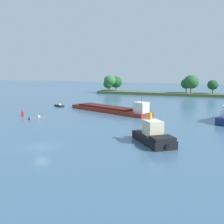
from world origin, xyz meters
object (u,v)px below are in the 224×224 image
cargo_barge (111,109)px  channel_buoy_red (23,113)px  tugboat (154,136)px  fishing_skiff (59,106)px  small_motorboat (38,118)px

cargo_barge → channel_buoy_red: bearing=-142.1°
tugboat → channel_buoy_red: size_ratio=5.57×
fishing_skiff → small_motorboat: 23.38m
tugboat → fishing_skiff: (-39.61, 35.92, -1.05)m
tugboat → small_motorboat: (-32.86, 13.53, -1.10)m
small_motorboat → fishing_skiff: bearing=106.8°
cargo_barge → channel_buoy_red: size_ratio=14.91×
tugboat → cargo_barge: (-19.20, 31.08, -0.44)m
tugboat → cargo_barge: cargo_barge is taller
cargo_barge → channel_buoy_red: 25.11m
tugboat → fishing_skiff: 53.48m
fishing_skiff → channel_buoy_red: channel_buoy_red is taller
small_motorboat → channel_buoy_red: bearing=160.9°
tugboat → cargo_barge: bearing=121.7°
fishing_skiff → cargo_barge: 20.99m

